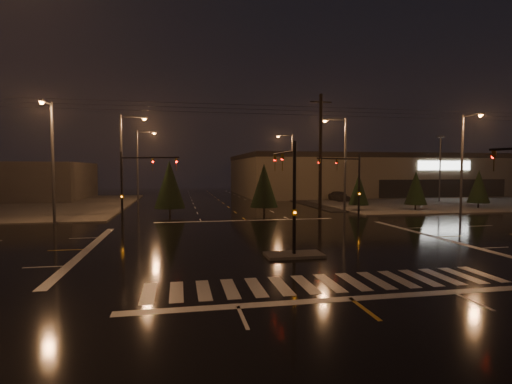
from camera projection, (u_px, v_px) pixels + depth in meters
ground at (276, 243)px, 24.74m from camera, size 140.00×140.00×0.00m
sidewalk_ne at (422, 199)px, 59.84m from camera, size 36.00×36.00×0.12m
median_island at (294, 255)px, 20.81m from camera, size 3.00×1.60×0.15m
crosswalk at (330, 283)px, 15.92m from camera, size 15.00×2.60×0.01m
stop_bar_near at (351, 299)px, 13.95m from camera, size 16.00×0.50×0.01m
stop_bar_far at (246, 220)px, 35.52m from camera, size 16.00×0.50×0.01m
parking_lot at (461, 200)px, 58.84m from camera, size 50.00×24.00×0.08m
retail_building at (396, 173)px, 76.26m from camera, size 60.20×28.30×7.20m
signal_mast_median at (290, 184)px, 21.52m from camera, size 0.25×4.59×6.00m
signal_mast_ne at (351, 178)px, 36.27m from camera, size 4.84×1.86×6.00m
signal_mast_nw at (134, 179)px, 32.65m from camera, size 4.84×1.86×6.00m
streetlight_1 at (125, 157)px, 39.93m from camera, size 2.77×0.32×10.00m
streetlight_2 at (140, 161)px, 55.61m from camera, size 2.77×0.32×10.00m
streetlight_3 at (342, 158)px, 42.22m from camera, size 2.77×0.32×10.00m
streetlight_4 at (290, 161)px, 61.83m from camera, size 2.77×0.32×10.00m
streetlight_5 at (51, 154)px, 32.33m from camera, size 0.32×2.77×10.00m
streetlight_6 at (464, 157)px, 39.56m from camera, size 0.32×2.77×10.00m
utility_pole_1 at (320, 154)px, 39.64m from camera, size 2.20×0.32×12.00m
conifer_0 at (359, 189)px, 43.48m from camera, size 2.17×2.17×4.09m
conifer_1 at (416, 188)px, 43.87m from camera, size 2.37×2.37×4.41m
conifer_2 at (479, 186)px, 45.99m from camera, size 2.42×2.42×4.49m
conifer_3 at (170, 184)px, 39.61m from camera, size 3.04×3.04×5.45m
conifer_4 at (264, 185)px, 40.70m from camera, size 2.85×2.85×5.15m
car_parked at (339, 196)px, 56.83m from camera, size 1.96×4.56×1.53m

